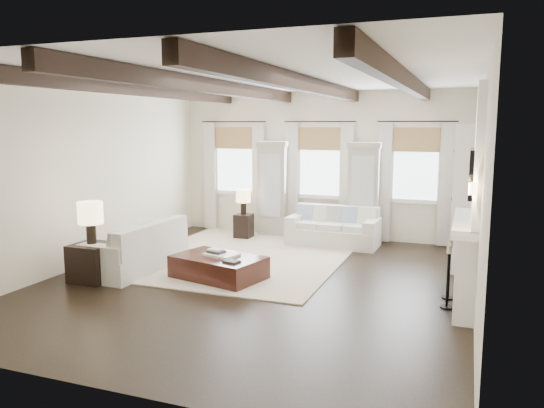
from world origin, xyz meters
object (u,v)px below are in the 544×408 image
at_px(sofa_back, 334,229).
at_px(side_table_back, 244,226).
at_px(side_table_front, 93,262).
at_px(ottoman, 219,267).
at_px(sofa_left, 140,251).

bearing_deg(sofa_back, side_table_back, -178.30).
distance_m(sofa_back, side_table_front, 4.90).
relative_size(sofa_back, ottoman, 1.32).
height_order(sofa_back, ottoman, sofa_back).
bearing_deg(side_table_front, sofa_back, 52.33).
bearing_deg(sofa_left, ottoman, 0.72).
relative_size(sofa_left, side_table_front, 3.29).
height_order(ottoman, side_table_front, side_table_front).
height_order(side_table_front, side_table_back, side_table_front).
relative_size(sofa_back, side_table_back, 3.54).
xyz_separation_m(side_table_front, side_table_back, (0.97, 3.82, -0.04)).
distance_m(sofa_back, side_table_back, 2.02).
xyz_separation_m(sofa_back, side_table_front, (-2.99, -3.88, -0.02)).
distance_m(sofa_back, ottoman, 3.28).
bearing_deg(side_table_back, ottoman, -73.94).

